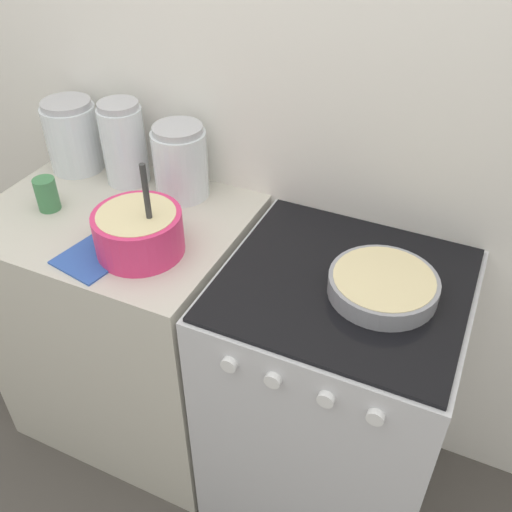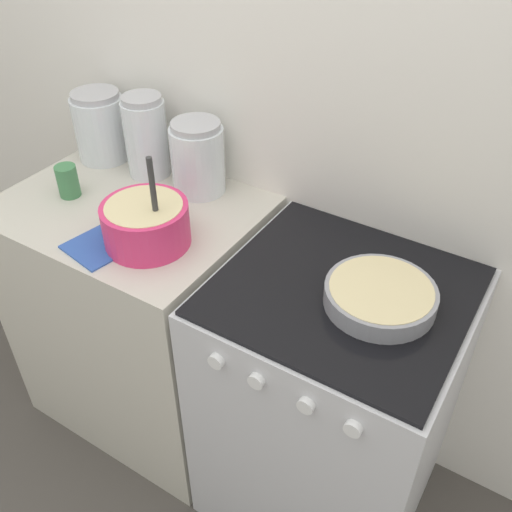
# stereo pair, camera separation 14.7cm
# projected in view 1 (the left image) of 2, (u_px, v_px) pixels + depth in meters

# --- Properties ---
(wall_back) EXTENTS (4.57, 0.05, 2.40)m
(wall_back) POSITION_uv_depth(u_px,v_px,m) (276.00, 109.00, 1.64)
(wall_back) COLOR white
(wall_back) RESTS_ON ground_plane
(countertop_cabinet) EXTENTS (0.78, 0.61, 0.92)m
(countertop_cabinet) POSITION_uv_depth(u_px,v_px,m) (132.00, 325.00, 1.99)
(countertop_cabinet) COLOR beige
(countertop_cabinet) RESTS_ON ground_plane
(stove) EXTENTS (0.65, 0.62, 0.92)m
(stove) POSITION_uv_depth(u_px,v_px,m) (330.00, 396.00, 1.75)
(stove) COLOR silver
(stove) RESTS_ON ground_plane
(mixing_bowl) EXTENTS (0.24, 0.24, 0.28)m
(mixing_bowl) POSITION_uv_depth(u_px,v_px,m) (139.00, 230.00, 1.53)
(mixing_bowl) COLOR #E0336B
(mixing_bowl) RESTS_ON countertop_cabinet
(baking_pan) EXTENTS (0.27, 0.27, 0.05)m
(baking_pan) POSITION_uv_depth(u_px,v_px,m) (383.00, 285.00, 1.41)
(baking_pan) COLOR gray
(baking_pan) RESTS_ON stove
(storage_jar_left) EXTENTS (0.17, 0.17, 0.24)m
(storage_jar_left) POSITION_uv_depth(u_px,v_px,m) (74.00, 140.00, 1.87)
(storage_jar_left) COLOR silver
(storage_jar_left) RESTS_ON countertop_cabinet
(storage_jar_middle) EXTENTS (0.14, 0.14, 0.27)m
(storage_jar_middle) POSITION_uv_depth(u_px,v_px,m) (125.00, 148.00, 1.80)
(storage_jar_middle) COLOR silver
(storage_jar_middle) RESTS_ON countertop_cabinet
(storage_jar_right) EXTENTS (0.17, 0.17, 0.23)m
(storage_jar_right) POSITION_uv_depth(u_px,v_px,m) (181.00, 166.00, 1.74)
(storage_jar_right) COLOR silver
(storage_jar_right) RESTS_ON countertop_cabinet
(tin_can) EXTENTS (0.07, 0.07, 0.10)m
(tin_can) POSITION_uv_depth(u_px,v_px,m) (47.00, 194.00, 1.70)
(tin_can) COLOR #3F7F4C
(tin_can) RESTS_ON countertop_cabinet
(recipe_page) EXTENTS (0.20, 0.27, 0.01)m
(recipe_page) POSITION_uv_depth(u_px,v_px,m) (103.00, 250.00, 1.56)
(recipe_page) COLOR #3359B2
(recipe_page) RESTS_ON countertop_cabinet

